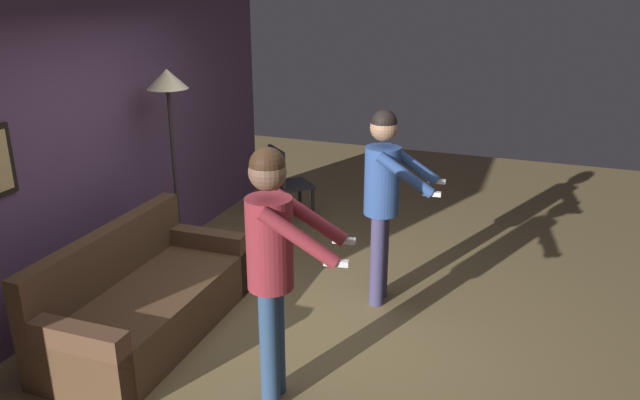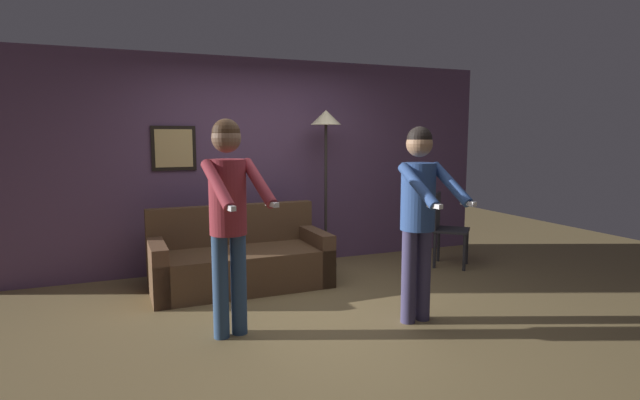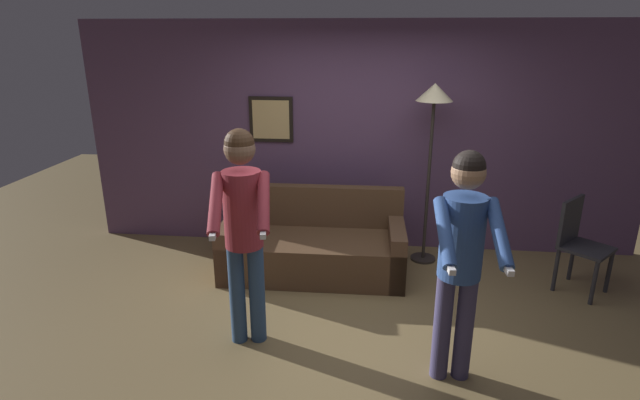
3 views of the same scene
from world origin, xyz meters
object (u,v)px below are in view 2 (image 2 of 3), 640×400
(couch, at_px, (240,262))
(person_standing_left, at_px, (229,206))
(dining_chair_distant, at_px, (445,225))
(torchiere_lamp, at_px, (326,133))
(person_standing_right, at_px, (419,205))

(couch, distance_m, person_standing_left, 1.61)
(couch, height_order, person_standing_left, person_standing_left)
(dining_chair_distant, bearing_deg, torchiere_lamp, 159.73)
(couch, distance_m, person_standing_right, 2.18)
(couch, xyz_separation_m, dining_chair_distant, (2.63, -0.09, 0.25))
(person_standing_left, distance_m, dining_chair_distant, 3.30)
(person_standing_right, bearing_deg, dining_chair_distant, 47.50)
(torchiere_lamp, height_order, dining_chair_distant, torchiere_lamp)
(person_standing_left, xyz_separation_m, person_standing_right, (1.60, -0.30, -0.04))
(person_standing_left, bearing_deg, torchiere_lamp, 47.99)
(torchiere_lamp, distance_m, dining_chair_distant, 1.91)
(person_standing_right, bearing_deg, torchiere_lamp, 90.50)
(person_standing_right, height_order, dining_chair_distant, person_standing_right)
(torchiere_lamp, bearing_deg, person_standing_left, -132.01)
(dining_chair_distant, bearing_deg, person_standing_right, -132.50)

